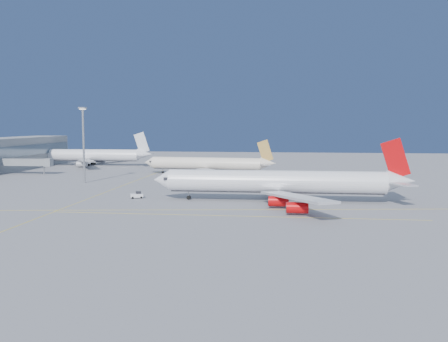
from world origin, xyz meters
TOP-DOWN VIEW (x-y plane):
  - ground at (0.00, 0.00)m, footprint 500.00×500.00m
  - jet_bridge at (-93.11, 72.00)m, footprint 23.60×3.60m
  - taxiway_lines at (-14.71, 6.34)m, footprint 118.86×140.00m
  - airliner_virgin at (15.73, 9.73)m, footprint 72.85×65.67m
  - airliner_etihad at (-15.79, 80.94)m, footprint 58.35×53.67m
  - airliner_third at (-83.97, 119.15)m, footprint 65.59×60.63m
  - pushback_tug at (-26.21, 10.51)m, footprint 3.98×3.20m
  - light_mast at (-56.68, 45.12)m, footprint 2.40×2.40m

SIDE VIEW (x-z plane):
  - ground at x=0.00m, z-range 0.00..0.00m
  - taxiway_lines at x=-14.71m, z-range 0.00..0.02m
  - pushback_tug at x=-26.21m, z-range -0.07..1.94m
  - airliner_etihad at x=-15.79m, z-range -2.98..12.25m
  - jet_bridge at x=-93.11m, z-range 1.72..8.62m
  - airliner_third at x=-83.97m, z-range -3.48..14.15m
  - airliner_virgin at x=15.73m, z-range -3.58..14.45m
  - light_mast at x=-56.68m, z-range 2.50..30.25m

